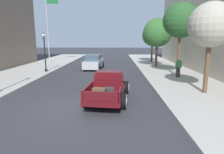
# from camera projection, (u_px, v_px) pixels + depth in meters

# --- Properties ---
(ground_plane) EXTENTS (140.00, 140.00, 0.00)m
(ground_plane) POSITION_uv_depth(u_px,v_px,m) (76.00, 107.00, 9.53)
(ground_plane) COLOR #333338
(sidewalk_right) EXTENTS (5.50, 64.00, 0.15)m
(sidewalk_right) POSITION_uv_depth(u_px,v_px,m) (223.00, 107.00, 9.35)
(sidewalk_right) COLOR #B7B2A8
(sidewalk_right) RESTS_ON ground
(hotrod_truck_maroon) EXTENTS (2.52, 5.06, 1.58)m
(hotrod_truck_maroon) POSITION_uv_depth(u_px,v_px,m) (109.00, 86.00, 10.81)
(hotrod_truck_maroon) COLOR #510F14
(hotrod_truck_maroon) RESTS_ON ground
(car_background_silver) EXTENTS (2.10, 4.41, 1.65)m
(car_background_silver) POSITION_uv_depth(u_px,v_px,m) (94.00, 62.00, 21.70)
(car_background_silver) COLOR #B7B7BC
(car_background_silver) RESTS_ON ground
(pedestrian_sidewalk_right) EXTENTS (0.53, 0.22, 1.65)m
(pedestrian_sidewalk_right) POSITION_uv_depth(u_px,v_px,m) (179.00, 66.00, 16.03)
(pedestrian_sidewalk_right) COLOR #333338
(pedestrian_sidewalk_right) RESTS_ON sidewalk_right
(street_lamp_far) EXTENTS (0.50, 0.32, 3.85)m
(street_lamp_far) POSITION_uv_depth(u_px,v_px,m) (45.00, 49.00, 18.79)
(street_lamp_far) COLOR black
(street_lamp_far) RESTS_ON sidewalk_left
(flagpole) EXTENTS (1.74, 0.16, 9.16)m
(flagpole) POSITION_uv_depth(u_px,v_px,m) (49.00, 21.00, 25.70)
(flagpole) COLOR #B2B2B7
(flagpole) RESTS_ON sidewalk_left
(street_tree_nearest) EXTENTS (2.57, 2.57, 5.29)m
(street_tree_nearest) POSITION_uv_depth(u_px,v_px,m) (211.00, 25.00, 10.80)
(street_tree_nearest) COLOR brown
(street_tree_nearest) RESTS_ON sidewalk_right
(street_tree_second) EXTENTS (3.00, 3.00, 6.28)m
(street_tree_second) POSITION_uv_depth(u_px,v_px,m) (181.00, 21.00, 16.24)
(street_tree_second) COLOR brown
(street_tree_second) RESTS_ON sidewalk_right
(street_tree_third) EXTENTS (3.28, 3.28, 5.57)m
(street_tree_third) POSITION_uv_depth(u_px,v_px,m) (157.00, 33.00, 21.73)
(street_tree_third) COLOR brown
(street_tree_third) RESTS_ON sidewalk_right
(street_tree_farthest) EXTENTS (2.92, 2.92, 5.18)m
(street_tree_farthest) POSITION_uv_depth(u_px,v_px,m) (153.00, 36.00, 26.63)
(street_tree_farthest) COLOR brown
(street_tree_farthest) RESTS_ON sidewalk_right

